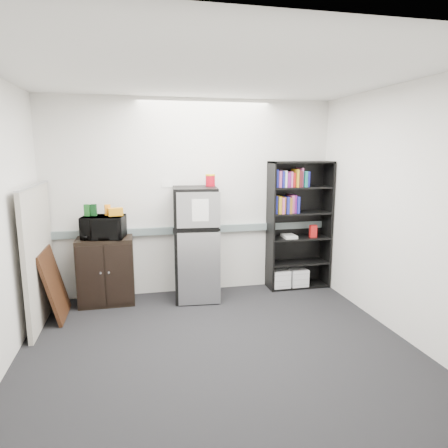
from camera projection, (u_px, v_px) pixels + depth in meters
name	position (u px, v px, depth m)	size (l,w,h in m)	color
floor	(218.00, 346.00, 4.14)	(4.00, 4.00, 0.00)	black
wall_back	(192.00, 198.00, 5.57)	(4.00, 0.02, 2.70)	silver
wall_right	(398.00, 212.00, 4.32)	(0.02, 3.50, 2.70)	silver
ceiling	(217.00, 73.00, 3.65)	(4.00, 3.50, 0.02)	white
electrical_raceway	(193.00, 230.00, 5.63)	(3.92, 0.05, 0.10)	slate
wall_note	(167.00, 184.00, 5.46)	(0.14, 0.00, 0.10)	white
bookshelf	(298.00, 222.00, 5.79)	(0.90, 0.34, 1.85)	black
cubicle_partition	(39.00, 255.00, 4.63)	(0.06, 1.30, 1.62)	gray
cabinet	(106.00, 271.00, 5.25)	(0.71, 0.47, 0.89)	black
microwave	(104.00, 227.00, 5.12)	(0.52, 0.35, 0.29)	black
snack_box_a	(87.00, 210.00, 5.08)	(0.07, 0.05, 0.15)	#18541C
snack_box_b	(94.00, 210.00, 5.09)	(0.07, 0.05, 0.15)	#0B3312
snack_box_c	(108.00, 210.00, 5.13)	(0.07, 0.05, 0.14)	orange
snack_bag	(116.00, 212.00, 5.11)	(0.18, 0.10, 0.10)	orange
refrigerator	(196.00, 244.00, 5.36)	(0.62, 0.65, 1.53)	black
coffee_can	(210.00, 179.00, 5.38)	(0.13, 0.13, 0.18)	#B00818
framed_poster	(55.00, 283.00, 4.79)	(0.24, 0.67, 0.84)	black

